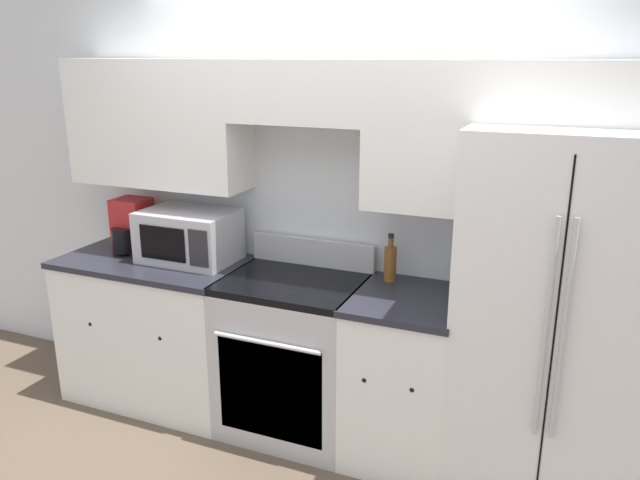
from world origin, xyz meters
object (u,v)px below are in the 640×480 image
oven_range (294,355)px  microwave (189,236)px  bottle (390,262)px  refrigerator (557,319)px

oven_range → microwave: bearing=174.1°
oven_range → bottle: bottle is taller
refrigerator → microwave: bearing=179.0°
bottle → oven_range: bearing=-158.1°
oven_range → bottle: 0.78m
refrigerator → bottle: 0.90m
microwave → bottle: bearing=5.9°
refrigerator → microwave: 2.11m
refrigerator → bottle: bearing=169.6°
oven_range → refrigerator: (1.38, 0.04, 0.44)m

